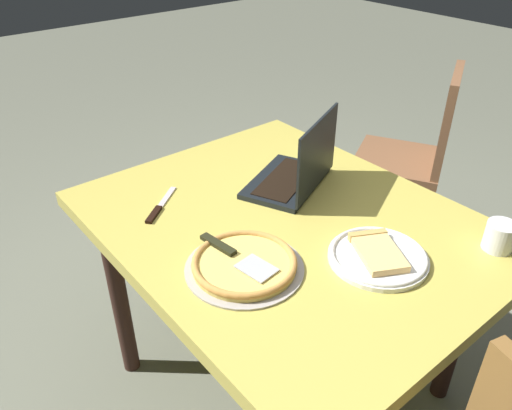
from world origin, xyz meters
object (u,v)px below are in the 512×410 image
object	(u,v)px
laptop	(297,171)
pizza_plate	(378,255)
pizza_tray	(244,264)
chair_far	(417,152)
drink_cup	(500,236)
table_knife	(159,208)
dining_table	(287,241)

from	to	relation	value
laptop	pizza_plate	bearing A→B (deg)	-13.04
pizza_tray	chair_far	size ratio (longest dim) A/B	0.34
laptop	pizza_plate	size ratio (longest dim) A/B	1.41
drink_cup	chair_far	size ratio (longest dim) A/B	0.09
chair_far	table_knife	bearing A→B (deg)	-91.86
table_knife	laptop	bearing A→B (deg)	68.30
pizza_plate	drink_cup	bearing A→B (deg)	59.16
dining_table	drink_cup	distance (m)	0.60
pizza_plate	table_knife	xyz separation A→B (m)	(-0.59, -0.33, -0.01)
dining_table	pizza_tray	xyz separation A→B (m)	(0.10, -0.24, 0.09)
table_knife	chair_far	world-z (taller)	chair_far
table_knife	pizza_plate	bearing A→B (deg)	29.07
dining_table	table_knife	xyz separation A→B (m)	(-0.30, -0.27, 0.08)
laptop	table_knife	size ratio (longest dim) A/B	2.08
dining_table	pizza_tray	bearing A→B (deg)	-68.03
laptop	dining_table	bearing A→B (deg)	-50.65
pizza_tray	table_knife	bearing A→B (deg)	-176.10
laptop	pizza_plate	world-z (taller)	laptop
pizza_plate	chair_far	distance (m)	1.15
pizza_tray	drink_cup	xyz separation A→B (m)	(0.37, 0.60, 0.03)
chair_far	pizza_tray	bearing A→B (deg)	-74.74
table_knife	drink_cup	xyz separation A→B (m)	(0.77, 0.62, 0.04)
laptop	pizza_plate	xyz separation A→B (m)	(0.42, -0.10, -0.04)
pizza_tray	drink_cup	distance (m)	0.70
pizza_tray	laptop	bearing A→B (deg)	119.57
laptop	chair_far	world-z (taller)	laptop
drink_cup	dining_table	bearing A→B (deg)	-142.91
table_knife	dining_table	bearing A→B (deg)	42.05
dining_table	pizza_plate	xyz separation A→B (m)	(0.29, 0.06, 0.09)
dining_table	laptop	distance (m)	0.24
dining_table	pizza_plate	distance (m)	0.31
pizza_tray	pizza_plate	bearing A→B (deg)	57.12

